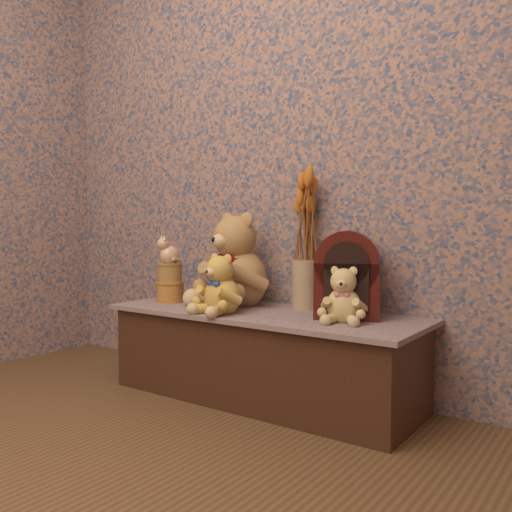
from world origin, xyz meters
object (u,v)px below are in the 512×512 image
(teddy_medium, at_px, (222,281))
(cat_figurine, at_px, (170,249))
(biscuit_tin_lower, at_px, (170,292))
(cathedral_radio, at_px, (348,274))
(ceramic_vase, at_px, (306,284))
(teddy_large, at_px, (239,256))
(teddy_small, at_px, (344,292))

(teddy_medium, xyz_separation_m, cat_figurine, (-0.41, 0.11, 0.12))
(biscuit_tin_lower, bearing_deg, cathedral_radio, 6.19)
(ceramic_vase, bearing_deg, cathedral_radio, -22.34)
(teddy_large, xyz_separation_m, ceramic_vase, (0.31, 0.08, -0.12))
(teddy_small, bearing_deg, biscuit_tin_lower, 163.08)
(cathedral_radio, xyz_separation_m, biscuit_tin_lower, (-0.89, -0.10, -0.13))
(teddy_medium, xyz_separation_m, ceramic_vase, (0.23, 0.31, -0.03))
(biscuit_tin_lower, distance_m, cat_figurine, 0.21)
(teddy_medium, distance_m, cathedral_radio, 0.52)
(cat_figurine, bearing_deg, teddy_large, 42.32)
(teddy_large, bearing_deg, cat_figurine, -145.16)
(teddy_small, bearing_deg, teddy_large, 152.23)
(biscuit_tin_lower, bearing_deg, teddy_small, 0.26)
(biscuit_tin_lower, bearing_deg, teddy_medium, -14.82)
(teddy_medium, bearing_deg, cat_figurine, 175.61)
(teddy_large, height_order, teddy_medium, teddy_large)
(teddy_small, bearing_deg, teddy_medium, 175.37)
(teddy_small, relative_size, cat_figurine, 1.66)
(teddy_medium, height_order, cathedral_radio, cathedral_radio)
(teddy_large, bearing_deg, teddy_medium, -54.00)
(teddy_large, bearing_deg, biscuit_tin_lower, -145.16)
(teddy_medium, height_order, biscuit_tin_lower, teddy_medium)
(ceramic_vase, height_order, cat_figurine, cat_figurine)
(cathedral_radio, bearing_deg, teddy_small, -95.13)
(teddy_small, bearing_deg, cathedral_radio, 90.24)
(teddy_large, bearing_deg, cathedral_radio, 13.75)
(biscuit_tin_lower, height_order, cat_figurine, cat_figurine)
(teddy_large, height_order, teddy_small, teddy_large)
(cat_figurine, bearing_deg, cathedral_radio, 29.27)
(teddy_large, xyz_separation_m, biscuit_tin_lower, (-0.33, -0.11, -0.18))
(cathedral_radio, xyz_separation_m, ceramic_vase, (-0.25, 0.10, -0.07))
(teddy_large, relative_size, cat_figurine, 3.32)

